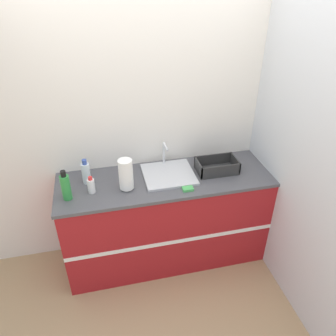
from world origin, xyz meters
TOP-DOWN VIEW (x-y plane):
  - ground_plane at (0.00, 0.00)m, footprint 12.00×12.00m
  - wall_back at (0.00, 0.63)m, footprint 4.26×0.06m
  - wall_right at (0.96, 0.30)m, footprint 0.06×2.60m
  - counter_cabinet at (0.00, 0.30)m, footprint 1.89×0.62m
  - sink at (0.04, 0.34)m, footprint 0.44×0.42m
  - paper_towel_roll at (-0.35, 0.22)m, footprint 0.12×0.12m
  - dish_rack at (0.47, 0.31)m, footprint 0.36×0.22m
  - bottle_white_spray at (-0.63, 0.24)m, footprint 0.06×0.06m
  - bottle_green at (-0.83, 0.19)m, footprint 0.07×0.07m
  - bottle_clear at (-0.67, 0.39)m, footprint 0.07×0.07m
  - sponge at (0.14, 0.08)m, footprint 0.09×0.06m

SIDE VIEW (x-z plane):
  - ground_plane at x=0.00m, z-range 0.00..0.00m
  - counter_cabinet at x=0.00m, z-range 0.00..0.94m
  - sponge at x=0.14m, z-range 0.93..0.96m
  - sink at x=0.04m, z-range 0.83..1.07m
  - dish_rack at x=0.47m, z-range 0.92..1.03m
  - bottle_white_spray at x=-0.63m, z-range 0.93..1.08m
  - bottle_clear at x=-0.67m, z-range 0.92..1.15m
  - bottle_green at x=-0.83m, z-range 0.92..1.18m
  - paper_towel_roll at x=-0.35m, z-range 0.94..1.21m
  - wall_back at x=0.00m, z-range 0.00..2.60m
  - wall_right at x=0.96m, z-range 0.00..2.60m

